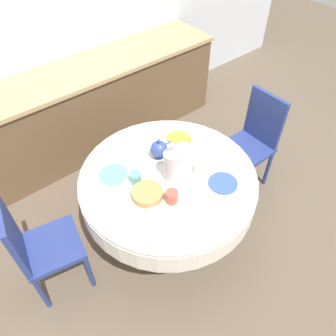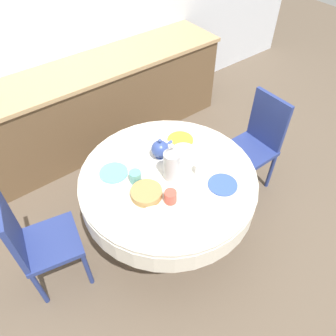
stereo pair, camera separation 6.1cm
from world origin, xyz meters
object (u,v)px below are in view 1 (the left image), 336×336
object	(u,v)px
chair_left	(254,138)
coffee_carafe	(172,163)
teapot	(159,149)
chair_right	(37,245)

from	to	relation	value
chair_left	coffee_carafe	world-z (taller)	coffee_carafe
chair_left	teapot	xyz separation A→B (m)	(-0.94, 0.21, 0.27)
coffee_carafe	chair_right	bearing A→B (deg)	167.32
chair_right	teapot	xyz separation A→B (m)	(1.07, -0.00, 0.27)
chair_left	teapot	distance (m)	1.00
coffee_carafe	teapot	distance (m)	0.24
chair_right	teapot	world-z (taller)	chair_right
chair_left	chair_right	world-z (taller)	same
chair_right	chair_left	bearing A→B (deg)	95.53
chair_right	teapot	size ratio (longest dim) A/B	5.10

